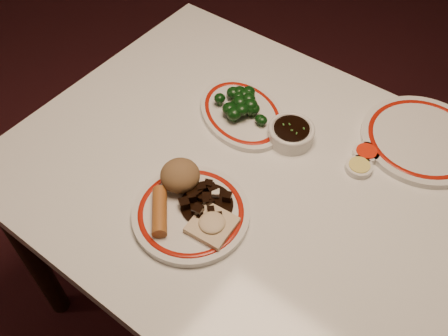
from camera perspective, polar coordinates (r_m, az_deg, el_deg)
ground at (r=1.82m, az=2.99°, el=-15.76°), size 7.00×7.00×0.00m
dining_table at (r=1.25m, az=4.22°, el=-3.62°), size 1.20×0.90×0.75m
main_plate at (r=1.10m, az=-3.79°, el=-5.18°), size 0.32×0.32×0.02m
rice_mound at (r=1.11m, az=-5.04°, el=-0.85°), size 0.09×0.09×0.06m
spring_roll at (r=1.08m, az=-7.37°, el=-4.91°), size 0.10×0.11×0.03m
fried_wonton at (r=1.06m, az=-1.38°, el=-6.45°), size 0.09×0.09×0.02m
stirfry_heap at (r=1.09m, az=-2.23°, el=-3.75°), size 0.12×0.12×0.03m
broccoli_plate at (r=1.30m, az=2.07°, el=6.25°), size 0.33×0.31×0.02m
broccoli_pile at (r=1.28m, az=2.08°, el=7.37°), size 0.16×0.12×0.05m
soy_bowl at (r=1.24m, az=7.66°, el=3.88°), size 0.11×0.11×0.04m
sweet_sour_dish at (r=1.25m, az=15.92°, el=1.63°), size 0.06×0.06×0.02m
mustard_dish at (r=1.22m, az=15.15°, el=0.10°), size 0.06×0.06×0.02m
far_plate at (r=1.33m, az=21.72°, el=3.10°), size 0.39×0.39×0.02m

